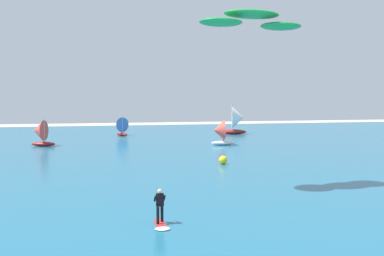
% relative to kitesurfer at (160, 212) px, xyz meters
% --- Properties ---
extents(ocean, '(160.00, 90.00, 0.10)m').
position_rel_kitesurfer_xyz_m(ocean, '(2.98, 37.92, -0.65)').
color(ocean, '#1E607F').
rests_on(ocean, ground).
extents(kitesurfer, '(0.73, 1.98, 1.67)m').
position_rel_kitesurfer_xyz_m(kitesurfer, '(0.00, 0.00, 0.00)').
color(kitesurfer, red).
rests_on(kitesurfer, ocean).
extents(kite, '(7.44, 3.03, 1.10)m').
position_rel_kitesurfer_xyz_m(kite, '(7.39, 7.11, 10.48)').
color(kite, '#198C3F').
extents(sailboat_heeled_over, '(3.34, 2.96, 3.75)m').
position_rel_kitesurfer_xyz_m(sailboat_heeled_over, '(-8.67, 38.42, 1.12)').
color(sailboat_heeled_over, maroon).
rests_on(sailboat_heeled_over, ocean).
extents(sailboat_leading, '(4.81, 4.26, 5.40)m').
position_rel_kitesurfer_xyz_m(sailboat_leading, '(22.61, 50.81, 1.87)').
color(sailboat_leading, maroon).
rests_on(sailboat_leading, ocean).
extents(sailboat_mid_right, '(2.74, 3.08, 3.44)m').
position_rel_kitesurfer_xyz_m(sailboat_mid_right, '(2.83, 52.77, 0.97)').
color(sailboat_mid_right, maroon).
rests_on(sailboat_mid_right, ocean).
extents(sailboat_center_horizon, '(3.19, 2.73, 3.66)m').
position_rel_kitesurfer_xyz_m(sailboat_center_horizon, '(13.97, 33.99, 1.07)').
color(sailboat_center_horizon, white).
rests_on(sailboat_center_horizon, ocean).
extents(marker_buoy, '(0.78, 0.78, 0.78)m').
position_rel_kitesurfer_xyz_m(marker_buoy, '(9.04, 17.78, -0.21)').
color(marker_buoy, yellow).
rests_on(marker_buoy, ocean).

